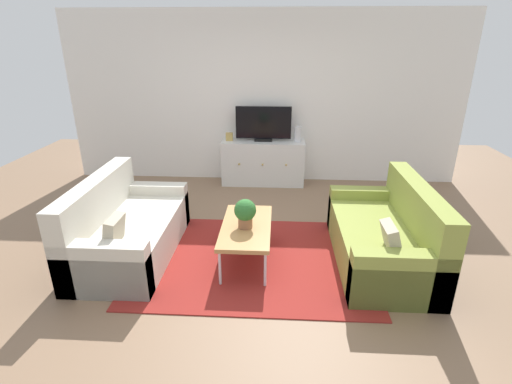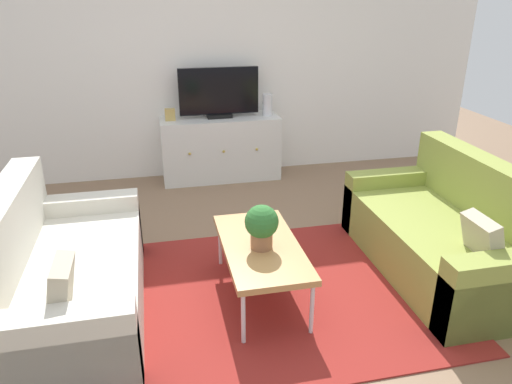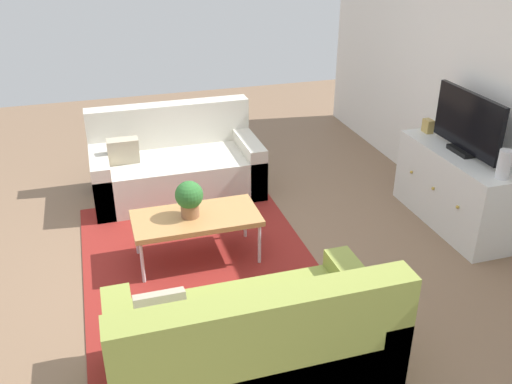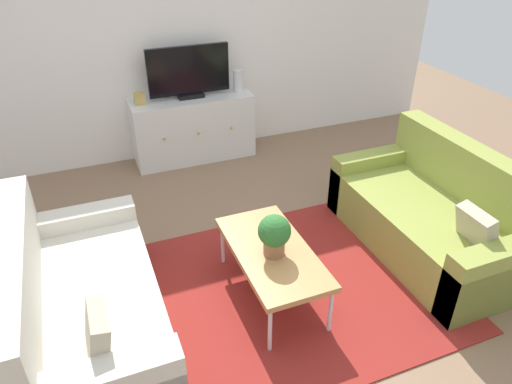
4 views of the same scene
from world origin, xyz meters
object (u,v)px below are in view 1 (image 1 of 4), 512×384
Objects in this scene: couch_left_side at (124,231)px; tv_console at (263,162)px; potted_plant at (245,212)px; glass_vase at (298,134)px; coffee_table at (246,228)px; couch_right_side at (388,238)px; flat_screen_tv at (263,124)px; mantel_clock at (229,137)px.

couch_left_side reaches higher than tv_console.
glass_vase is at bearing 75.53° from potted_plant.
glass_vase is at bearing 75.41° from coffee_table.
tv_console reaches higher than coffee_table.
couch_right_side is 1.55m from potted_plant.
couch_right_side is 1.92× the size of flat_screen_tv.
mantel_clock is at bearing 100.66° from potted_plant.
mantel_clock is at bearing 69.32° from couch_left_side.
glass_vase is at bearing 110.44° from couch_right_side.
couch_right_side is 1.52m from coffee_table.
tv_console is at bearing 121.14° from couch_right_side.
couch_left_side is 1.62× the size of coffee_table.
tv_console is at bearing -180.00° from glass_vase.
flat_screen_tv is 0.57m from glass_vase.
glass_vase is (0.64, 2.46, 0.25)m from potted_plant.
flat_screen_tv reaches higher than glass_vase.
flat_screen_tv is at bearing 90.00° from tv_console.
glass_vase is at bearing -2.08° from flat_screen_tv.
couch_left_side reaches higher than mantel_clock.
couch_left_side is 13.04× the size of mantel_clock.
couch_left_side is at bearing -121.34° from tv_console.
glass_vase is 1.10m from mantel_clock.
glass_vase is at bearing 0.00° from mantel_clock.
mantel_clock reaches higher than coffee_table.
couch_right_side is (2.88, 0.00, 0.00)m from couch_left_side.
couch_right_side is 2.88m from flat_screen_tv.
couch_right_side is at bearing -50.12° from mantel_clock.
potted_plant is at bearing -176.67° from couch_right_side.
potted_plant is 2.56m from glass_vase.
flat_screen_tv is (1.45, 2.39, 0.71)m from couch_left_side.
couch_right_side reaches higher than tv_console.
flat_screen_tv reaches higher than mantel_clock.
mantel_clock is (-0.46, 2.46, 0.19)m from potted_plant.
coffee_table is 1.18× the size of flat_screen_tv.
glass_vase reaches higher than couch_right_side.
couch_left_side is at bearing -130.05° from glass_vase.
coffee_table is 2.50m from mantel_clock.
coffee_table is 3.35× the size of potted_plant.
tv_console is at bearing 58.66° from couch_left_side.
potted_plant is 2.39× the size of mantel_clock.
potted_plant is 1.29× the size of glass_vase.
potted_plant is 0.35× the size of flat_screen_tv.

